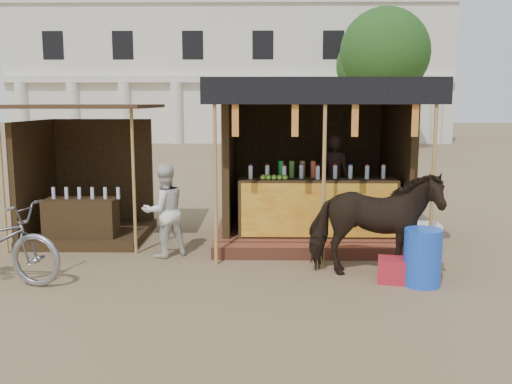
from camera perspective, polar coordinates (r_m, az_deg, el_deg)
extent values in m
plane|color=#846B4C|center=(7.19, -0.20, -10.72)|extent=(120.00, 120.00, 0.00)
cube|color=#974831|center=(10.56, 5.61, -3.70)|extent=(3.40, 2.80, 0.22)
cube|color=#974831|center=(9.06, 6.40, -5.92)|extent=(3.40, 0.35, 0.20)
cube|color=#3D2A16|center=(9.51, 6.12, -1.52)|extent=(2.60, 0.55, 0.95)
cube|color=#B86115|center=(9.24, 6.28, -1.85)|extent=(2.50, 0.02, 0.88)
cube|color=#3D2A16|center=(11.59, 5.21, 4.25)|extent=(3.00, 0.12, 2.50)
cube|color=#3D2A16|center=(10.33, -2.61, 3.69)|extent=(0.12, 2.50, 2.50)
cube|color=#3D2A16|center=(10.58, 13.86, 3.57)|extent=(0.12, 2.50, 2.50)
cube|color=black|center=(10.11, 5.93, 10.80)|extent=(3.60, 3.60, 0.06)
cube|color=black|center=(8.33, 6.99, 9.93)|extent=(3.60, 0.06, 0.36)
cylinder|color=tan|center=(8.41, -4.10, 1.81)|extent=(0.06, 0.06, 2.75)
cylinder|color=tan|center=(8.43, 6.81, 1.78)|extent=(0.06, 0.06, 2.75)
cylinder|color=tan|center=(8.74, 17.31, 1.69)|extent=(0.06, 0.06, 2.75)
cube|color=red|center=(8.33, -2.09, 7.44)|extent=(0.10, 0.02, 0.55)
cube|color=red|center=(8.33, 3.93, 7.43)|extent=(0.10, 0.02, 0.55)
cube|color=red|center=(8.42, 9.88, 7.34)|extent=(0.10, 0.02, 0.55)
cube|color=red|center=(8.60, 15.64, 7.17)|extent=(0.10, 0.02, 0.55)
imported|color=black|center=(10.53, 7.79, 1.36)|extent=(0.69, 0.56, 1.64)
cube|color=#3D2A16|center=(10.71, -16.17, -4.03)|extent=(2.00, 2.00, 0.15)
cube|color=#3D2A16|center=(11.44, -15.00, 1.80)|extent=(1.90, 0.10, 2.10)
cube|color=#3D2A16|center=(10.86, -21.20, 1.12)|extent=(0.10, 1.90, 2.10)
cube|color=#472D19|center=(10.35, -16.89, 8.21)|extent=(2.40, 2.40, 0.06)
cylinder|color=tan|center=(9.93, -24.03, 0.98)|extent=(0.05, 0.05, 2.35)
cylinder|color=tan|center=(9.24, -12.13, 1.03)|extent=(0.05, 0.05, 2.35)
cube|color=#3D2A16|center=(10.17, -17.07, -2.88)|extent=(1.20, 0.50, 0.80)
imported|color=black|center=(8.04, 11.67, -3.18)|extent=(1.88, 1.03, 1.51)
imported|color=silver|center=(9.07, -9.18, -1.85)|extent=(0.91, 0.86, 1.47)
cylinder|color=blue|center=(7.94, 16.31, -6.29)|extent=(0.60, 0.60, 0.76)
cube|color=#AF1D2A|center=(8.04, 13.48, -7.61)|extent=(0.45, 0.44, 0.33)
cube|color=#186F42|center=(9.76, 16.01, -4.53)|extent=(0.63, 0.44, 0.40)
cube|color=white|center=(9.71, 16.07, -3.21)|extent=(0.66, 0.46, 0.06)
cube|color=silver|center=(36.86, -2.47, 11.48)|extent=(26.00, 7.00, 8.00)
cube|color=silver|center=(33.26, -2.83, 11.22)|extent=(26.00, 0.50, 0.40)
cube|color=silver|center=(33.80, -2.88, 18.60)|extent=(26.00, 0.30, 0.25)
cylinder|color=silver|center=(36.06, -22.37, 7.37)|extent=(0.70, 0.70, 3.60)
cylinder|color=silver|center=(34.99, -17.81, 7.58)|extent=(0.70, 0.70, 3.60)
cylinder|color=silver|center=(34.15, -13.00, 7.76)|extent=(0.70, 0.70, 3.60)
cylinder|color=silver|center=(33.57, -7.97, 7.88)|extent=(0.70, 0.70, 3.60)
cylinder|color=silver|center=(33.24, -2.81, 7.95)|extent=(0.70, 0.70, 3.60)
cylinder|color=silver|center=(33.18, 2.42, 7.95)|extent=(0.70, 0.70, 3.60)
cylinder|color=silver|center=(33.40, 7.62, 7.88)|extent=(0.70, 0.70, 3.60)
cylinder|color=silver|center=(33.87, 12.72, 7.76)|extent=(0.70, 0.70, 3.60)
cylinder|color=silver|center=(34.61, 17.63, 7.58)|extent=(0.70, 0.70, 3.60)
cylinder|color=#382314|center=(29.36, 12.55, 7.99)|extent=(0.50, 0.50, 4.00)
sphere|color=#2C5A1E|center=(29.45, 12.74, 13.44)|extent=(4.40, 4.40, 4.40)
sphere|color=#2C5A1E|center=(29.85, 10.93, 12.28)|extent=(2.99, 2.99, 2.99)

